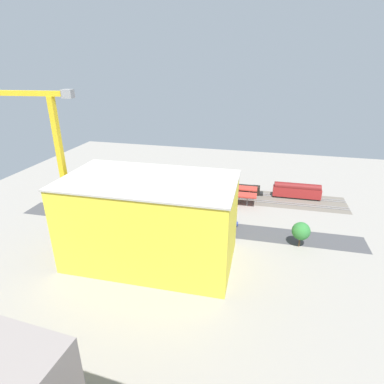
% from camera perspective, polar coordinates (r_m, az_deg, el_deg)
% --- Properties ---
extents(ground_plane, '(171.05, 171.05, 0.00)m').
position_cam_1_polar(ground_plane, '(102.34, -1.19, -4.46)').
color(ground_plane, gray).
rests_on(ground_plane, ground).
extents(rail_bed, '(107.08, 15.80, 0.01)m').
position_cam_1_polar(rail_bed, '(120.55, 1.32, -0.07)').
color(rail_bed, '#665E54').
rests_on(rail_bed, ground).
extents(street_asphalt, '(107.01, 10.35, 0.01)m').
position_cam_1_polar(street_asphalt, '(97.49, -2.06, -5.95)').
color(street_asphalt, '#424244').
rests_on(street_asphalt, ground).
extents(track_rails, '(106.90, 9.36, 0.12)m').
position_cam_1_polar(track_rails, '(120.48, 1.33, 0.01)').
color(track_rails, '#9E9EA8').
rests_on(track_rails, ground).
extents(platform_canopy_near, '(62.24, 5.01, 4.33)m').
position_cam_1_polar(platform_canopy_near, '(113.80, -4.04, 0.65)').
color(platform_canopy_near, '#B73328').
rests_on(platform_canopy_near, ground).
extents(platform_canopy_far, '(55.03, 4.76, 4.41)m').
position_cam_1_polar(platform_canopy_far, '(118.30, -1.53, 1.64)').
color(platform_canopy_far, '#B73328').
rests_on(platform_canopy_far, ground).
extents(locomotive, '(16.03, 2.92, 5.03)m').
position_cam_1_polar(locomotive, '(120.74, 9.13, 0.58)').
color(locomotive, black).
rests_on(locomotive, ground).
extents(passenger_coach, '(17.06, 3.11, 5.90)m').
position_cam_1_polar(passenger_coach, '(120.64, 18.64, 0.28)').
color(passenger_coach, black).
rests_on(passenger_coach, ground).
extents(parked_car_0, '(4.26, 1.84, 1.68)m').
position_cam_1_polar(parked_car_0, '(97.45, 7.17, -5.65)').
color(parked_car_0, black).
rests_on(parked_car_0, ground).
extents(parked_car_1, '(4.63, 1.95, 1.68)m').
position_cam_1_polar(parked_car_1, '(98.39, 2.56, -5.18)').
color(parked_car_1, black).
rests_on(parked_car_1, ground).
extents(parked_car_2, '(4.71, 1.87, 1.74)m').
position_cam_1_polar(parked_car_2, '(99.66, -1.23, -4.76)').
color(parked_car_2, black).
rests_on(parked_car_2, ground).
extents(parked_car_3, '(4.29, 1.90, 1.73)m').
position_cam_1_polar(parked_car_3, '(102.03, -5.45, -4.18)').
color(parked_car_3, black).
rests_on(parked_car_3, ground).
extents(parked_car_4, '(4.24, 1.80, 1.85)m').
position_cam_1_polar(parked_car_4, '(104.38, -8.95, -3.68)').
color(parked_car_4, black).
rests_on(parked_car_4, ground).
extents(parked_car_5, '(4.73, 1.91, 1.60)m').
position_cam_1_polar(parked_car_5, '(107.41, -12.80, -3.26)').
color(parked_car_5, black).
rests_on(parked_car_5, ground).
extents(parked_car_6, '(4.68, 1.89, 1.59)m').
position_cam_1_polar(parked_car_6, '(110.42, -16.19, -2.88)').
color(parked_car_6, black).
rests_on(parked_car_6, ground).
extents(parked_car_7, '(4.57, 1.99, 1.67)m').
position_cam_1_polar(parked_car_7, '(114.29, -19.24, -2.35)').
color(parked_car_7, black).
rests_on(parked_car_7, ground).
extents(construction_building, '(40.65, 22.98, 21.25)m').
position_cam_1_polar(construction_building, '(77.53, -7.58, -5.30)').
color(construction_building, yellow).
rests_on(construction_building, ground).
extents(construction_roof_slab, '(41.26, 23.58, 0.40)m').
position_cam_1_polar(construction_roof_slab, '(73.09, -8.01, 2.20)').
color(construction_roof_slab, '#B7B2A8').
rests_on(construction_roof_slab, construction_building).
extents(tower_crane, '(23.61, 4.35, 40.93)m').
position_cam_1_polar(tower_crane, '(86.97, -23.60, 5.27)').
color(tower_crane, gray).
rests_on(tower_crane, ground).
extents(box_truck_0, '(8.59, 2.89, 3.58)m').
position_cam_1_polar(box_truck_0, '(96.51, -6.37, -5.23)').
color(box_truck_0, black).
rests_on(box_truck_0, ground).
extents(box_truck_1, '(9.43, 2.47, 3.27)m').
position_cam_1_polar(box_truck_1, '(94.85, 0.98, -5.69)').
color(box_truck_1, black).
rests_on(box_truck_1, ground).
extents(box_truck_2, '(8.67, 2.42, 3.38)m').
position_cam_1_polar(box_truck_2, '(101.58, -11.94, -4.17)').
color(box_truck_2, black).
rests_on(box_truck_2, ground).
extents(street_tree_0, '(5.39, 5.39, 7.55)m').
position_cam_1_polar(street_tree_0, '(90.67, -2.44, -4.84)').
color(street_tree_0, brown).
rests_on(street_tree_0, ground).
extents(street_tree_1, '(4.87, 4.87, 7.21)m').
position_cam_1_polar(street_tree_1, '(89.28, 19.33, -6.77)').
color(street_tree_1, brown).
rests_on(street_tree_1, ground).
extents(street_tree_2, '(4.41, 4.41, 6.81)m').
position_cam_1_polar(street_tree_2, '(92.42, -4.10, -4.49)').
color(street_tree_2, brown).
rests_on(street_tree_2, ground).
extents(traffic_light, '(0.50, 0.36, 6.32)m').
position_cam_1_polar(traffic_light, '(100.57, -4.08, -2.37)').
color(traffic_light, '#333333').
rests_on(traffic_light, ground).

